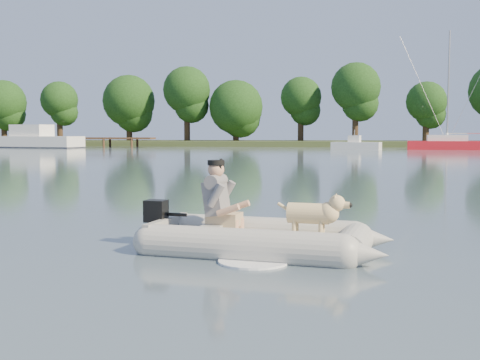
% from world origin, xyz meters
% --- Properties ---
extents(water, '(160.00, 160.00, 0.00)m').
position_xyz_m(water, '(0.00, 0.00, 0.00)').
color(water, slate).
rests_on(water, ground).
extents(shore_bank, '(160.00, 12.00, 0.70)m').
position_xyz_m(shore_bank, '(0.00, 62.00, 0.25)').
color(shore_bank, '#47512D').
rests_on(shore_bank, water).
extents(dock, '(18.00, 2.00, 1.04)m').
position_xyz_m(dock, '(-26.00, 52.00, 0.52)').
color(dock, '#4C331E').
rests_on(dock, water).
extents(treeline, '(92.31, 7.35, 9.27)m').
position_xyz_m(treeline, '(7.76, 61.06, 5.33)').
color(treeline, '#332316').
rests_on(treeline, shore_bank).
extents(dinghy, '(4.63, 3.54, 1.26)m').
position_xyz_m(dinghy, '(0.58, -0.21, 0.53)').
color(dinghy, '#9E9E99').
rests_on(dinghy, water).
extents(man, '(0.73, 0.65, 0.97)m').
position_xyz_m(man, '(-0.04, -0.07, 0.70)').
color(man, slate).
rests_on(man, dinghy).
extents(dog, '(0.87, 0.42, 0.56)m').
position_xyz_m(dog, '(1.16, -0.25, 0.47)').
color(dog, tan).
rests_on(dog, dinghy).
extents(outboard_motor, '(0.41, 0.31, 0.71)m').
position_xyz_m(outboard_motor, '(-0.90, 0.02, 0.28)').
color(outboard_motor, black).
rests_on(outboard_motor, dinghy).
extents(cabin_cruiser, '(9.40, 4.96, 2.77)m').
position_xyz_m(cabin_cruiser, '(-27.71, 48.79, 1.17)').
color(cabin_cruiser, white).
rests_on(cabin_cruiser, water).
extents(motorboat, '(4.75, 2.77, 1.89)m').
position_xyz_m(motorboat, '(3.39, 47.14, 0.86)').
color(motorboat, white).
rests_on(motorboat, water).
extents(sailboat, '(8.05, 3.11, 10.81)m').
position_xyz_m(sailboat, '(11.88, 48.74, 0.47)').
color(sailboat, red).
rests_on(sailboat, water).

